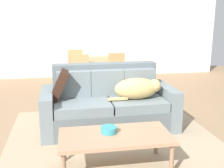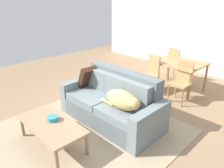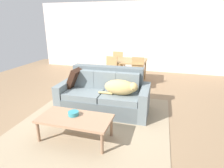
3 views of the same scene
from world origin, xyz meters
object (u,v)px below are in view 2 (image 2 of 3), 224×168
at_px(dog_on_left_cushion, 123,100).
at_px(bowl_on_coffee_table, 53,118).
at_px(throw_pillow_by_left_arm, 90,77).
at_px(dining_table, 179,65).
at_px(couch, 113,103).
at_px(dining_chair_near_left, 150,73).
at_px(dining_chair_far_left, 175,62).
at_px(coffee_table, 51,126).
at_px(dining_chair_near_right, 182,80).

xyz_separation_m(dog_on_left_cushion, bowl_on_coffee_table, (-0.60, -1.00, -0.20)).
distance_m(throw_pillow_by_left_arm, dining_table, 2.34).
bearing_deg(dog_on_left_cushion, couch, 156.58).
bearing_deg(dining_chair_near_left, dining_chair_far_left, 100.03).
bearing_deg(dog_on_left_cushion, bowl_on_coffee_table, -122.25).
relative_size(dog_on_left_cushion, bowl_on_coffee_table, 4.50).
height_order(couch, coffee_table, couch).
height_order(dog_on_left_cushion, dining_chair_near_left, dining_chair_near_left).
height_order(throw_pillow_by_left_arm, coffee_table, throw_pillow_by_left_arm).
xyz_separation_m(couch, bowl_on_coffee_table, (-0.17, -1.18, 0.09)).
height_order(coffee_table, dining_chair_far_left, dining_chair_far_left).
relative_size(bowl_on_coffee_table, dining_chair_near_right, 0.20).
bearing_deg(throw_pillow_by_left_arm, dining_chair_far_left, 83.02).
xyz_separation_m(coffee_table, dining_table, (0.19, 3.47, 0.30)).
height_order(dog_on_left_cushion, dining_chair_near_right, dining_chair_near_right).
distance_m(dining_table, dining_chair_near_right, 0.68).
height_order(coffee_table, bowl_on_coffee_table, bowl_on_coffee_table).
relative_size(couch, dog_on_left_cushion, 2.46).
relative_size(dog_on_left_cushion, dining_table, 0.70).
bearing_deg(throw_pillow_by_left_arm, dog_on_left_cushion, -10.16).
bearing_deg(dining_chair_near_right, dining_chair_far_left, 124.63).
bearing_deg(dining_chair_far_left, coffee_table, 97.18).
bearing_deg(couch, throw_pillow_by_left_arm, 176.04).
bearing_deg(bowl_on_coffee_table, throw_pillow_by_left_arm, 114.76).
distance_m(dining_chair_near_right, dining_chair_far_left, 1.44).
bearing_deg(dining_table, bowl_on_coffee_table, -94.25).
height_order(throw_pillow_by_left_arm, bowl_on_coffee_table, throw_pillow_by_left_arm).
xyz_separation_m(bowl_on_coffee_table, dining_table, (0.25, 3.40, 0.22)).
relative_size(throw_pillow_by_left_arm, dining_table, 0.40).
relative_size(couch, throw_pillow_by_left_arm, 4.33).
height_order(dog_on_left_cushion, dining_chair_far_left, dining_chair_far_left).
bearing_deg(coffee_table, dining_chair_near_left, 94.48).
bearing_deg(dining_chair_near_left, throw_pillow_by_left_arm, -96.03).
height_order(bowl_on_coffee_table, dining_chair_far_left, dining_chair_far_left).
bearing_deg(couch, dog_on_left_cushion, -23.42).
xyz_separation_m(coffee_table, bowl_on_coffee_table, (-0.06, 0.07, 0.08)).
bearing_deg(dining_table, couch, -92.07).
xyz_separation_m(bowl_on_coffee_table, dining_chair_far_left, (-0.21, 4.03, 0.05)).
distance_m(couch, dining_chair_near_right, 1.76).
distance_m(couch, coffee_table, 1.25).
height_order(couch, dining_chair_near_left, couch).
height_order(throw_pillow_by_left_arm, dining_chair_near_right, throw_pillow_by_left_arm).
distance_m(coffee_table, bowl_on_coffee_table, 0.12).
distance_m(dining_chair_near_left, dining_chair_near_right, 0.82).
bearing_deg(couch, dining_chair_far_left, 96.39).
distance_m(coffee_table, dining_chair_far_left, 4.10).
xyz_separation_m(throw_pillow_by_left_arm, bowl_on_coffee_table, (0.56, -1.21, -0.24)).
bearing_deg(dining_chair_far_left, dining_chair_near_right, 130.12).
xyz_separation_m(dining_chair_near_left, dining_chair_far_left, (-0.05, 1.23, -0.00)).
bearing_deg(couch, bowl_on_coffee_table, -99.65).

